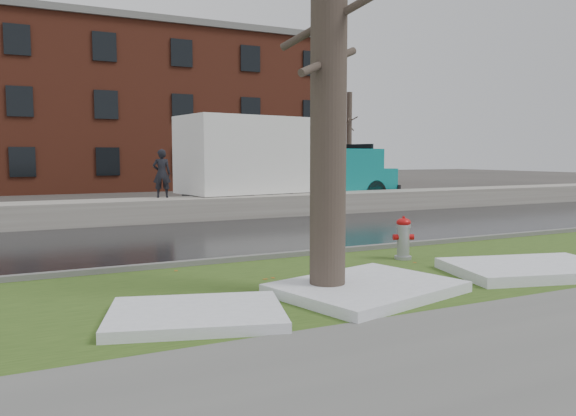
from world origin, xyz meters
name	(u,v)px	position (x,y,z in m)	size (l,w,h in m)	color
ground	(313,267)	(0.00, 0.00, 0.00)	(120.00, 120.00, 0.00)	#47423D
verge	(348,279)	(0.00, -1.25, 0.02)	(60.00, 4.50, 0.04)	#2D4818
sidewalk	(527,344)	(0.00, -5.00, 0.03)	(60.00, 3.00, 0.05)	slate
road	(231,236)	(0.00, 4.50, 0.01)	(60.00, 7.00, 0.03)	black
parking_lot	(156,209)	(0.00, 13.00, 0.01)	(60.00, 9.00, 0.03)	slate
curb	(290,255)	(0.00, 1.00, 0.07)	(60.00, 0.15, 0.14)	slate
snowbank	(186,209)	(0.00, 8.70, 0.38)	(60.00, 1.60, 0.75)	#A09D92
brick_building	(126,113)	(2.00, 30.00, 5.00)	(26.00, 12.00, 10.00)	maroon
bg_tree_right	(349,138)	(16.00, 24.00, 3.33)	(1.40, 1.62, 6.50)	brown
fire_hydrant	(403,236)	(1.96, -0.24, 0.51)	(0.43, 0.41, 0.88)	#96989E
tree	(329,66)	(-0.87, -2.05, 3.44)	(1.31, 1.49, 6.75)	brown
box_truck	(281,162)	(4.20, 10.26, 1.88)	(10.77, 3.78, 3.55)	black
worker	(162,173)	(-0.68, 9.15, 1.55)	(0.58, 0.38, 1.60)	black
snow_patch_near	(367,288)	(-0.32, -2.30, 0.12)	(2.60, 2.00, 0.16)	white
snow_patch_far	(196,314)	(-3.07, -2.50, 0.11)	(2.20, 1.60, 0.14)	white
snow_patch_side	(531,269)	(3.10, -2.40, 0.13)	(2.80, 1.80, 0.18)	white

